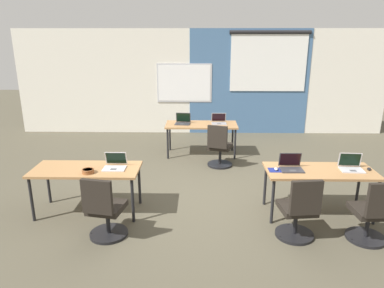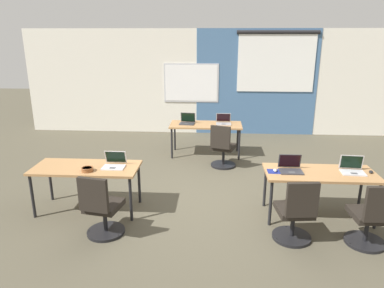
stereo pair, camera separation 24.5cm
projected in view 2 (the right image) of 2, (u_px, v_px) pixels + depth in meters
ground_plane at (202, 196)px, 6.08m from camera, size 24.00×24.00×0.00m
back_wall_assembly at (210, 82)px, 9.66m from camera, size 10.00×0.27×2.80m
desk_near_left at (86, 170)px, 5.42m from camera, size 1.60×0.70×0.72m
desk_near_right at (320, 176)px, 5.20m from camera, size 1.60×0.70×0.72m
desk_far_center at (206, 127)px, 7.98m from camera, size 1.60×0.70×0.72m
laptop_near_left_inner at (114, 164)px, 5.38m from camera, size 0.33×0.31×0.23m
chair_near_left_inner at (102, 211)px, 4.77m from camera, size 0.52×0.57×0.92m
laptop_near_right_inner at (291, 168)px, 5.21m from camera, size 0.33×0.29×0.23m
mousepad_near_right_inner at (275, 171)px, 5.20m from camera, size 0.22×0.19×0.00m
mouse_near_right_inner at (275, 170)px, 5.20m from camera, size 0.07×0.11×0.03m
chair_near_right_inner at (295, 216)px, 4.64m from camera, size 0.52×0.56×0.92m
laptop_far_left at (187, 121)px, 7.99m from camera, size 0.36×0.31×0.24m
laptop_near_right_end at (352, 169)px, 5.17m from camera, size 0.35×0.29×0.24m
mouse_near_right_end at (371, 172)px, 5.15m from camera, size 0.09×0.11×0.03m
chair_near_right_end at (371, 220)px, 4.52m from camera, size 0.52×0.55×0.92m
laptop_far_right at (224, 122)px, 7.98m from camera, size 0.33×0.31×0.23m
chair_far_right at (223, 150)px, 7.30m from camera, size 0.55×0.60×0.92m
snack_bowl at (87, 169)px, 5.20m from camera, size 0.18×0.18×0.06m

